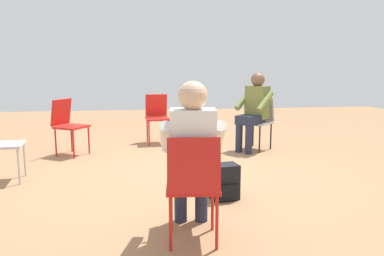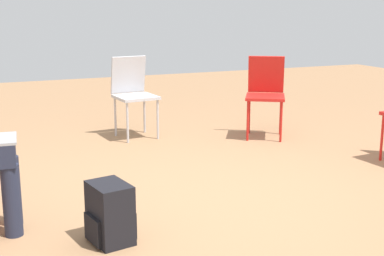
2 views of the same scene
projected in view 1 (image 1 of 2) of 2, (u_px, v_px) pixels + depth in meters
The scene contains 8 objects.
ground_plane at pixel (183, 174), 4.72m from camera, with size 14.00×14.00×0.00m, color #99704C.
chair_northwest at pixel (259, 119), 6.07m from camera, with size 0.58×0.59×0.85m.
chair_east at pixel (193, 182), 2.78m from camera, with size 0.47×0.43×0.85m.
chair_southwest at pixel (68, 123), 5.66m from camera, with size 0.56×0.58×0.85m.
chair_west at pixel (157, 115), 6.57m from camera, with size 0.47×0.43×0.85m.
person_with_laptop at pixel (192, 151), 2.92m from camera, with size 0.55×0.52×1.24m.
person_in_olive at pixel (254, 107), 5.92m from camera, with size 0.63×0.63×1.24m.
backpack_near_laptop_user at pixel (224, 184), 3.82m from camera, with size 0.28×0.31×0.36m.
Camera 1 is at (4.53, -0.47, 1.35)m, focal length 35.00 mm.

